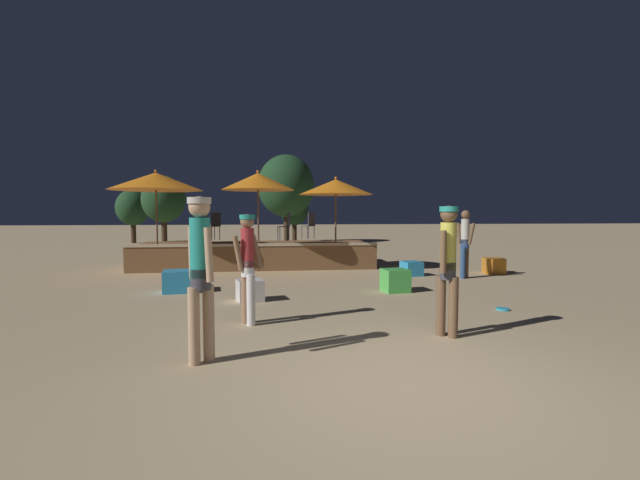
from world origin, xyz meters
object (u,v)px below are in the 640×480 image
object	(u,v)px
bistro_chair_1	(215,223)
background_tree_2	(133,208)
cube_seat_0	(494,266)
person_2	(248,263)
patio_umbrella_2	(336,187)
background_tree_0	(164,200)
cube_seat_4	(178,281)
person_0	(448,262)
patio_umbrella_1	(258,182)
cube_seat_2	(411,269)
background_tree_3	(286,186)
bistro_chair_2	(204,224)
person_3	(465,241)
patio_umbrella_0	(156,181)
background_tree_1	(294,210)
cube_seat_1	(250,290)
frisbee_disc	(503,309)
bistro_chair_0	(286,224)
person_1	(200,267)
bistro_chair_3	(310,223)
cube_seat_3	(395,280)

from	to	relation	value
bistro_chair_1	background_tree_2	size ratio (longest dim) A/B	0.30
cube_seat_0	person_2	distance (m)	8.19
patio_umbrella_2	background_tree_0	size ratio (longest dim) A/B	0.78
cube_seat_4	person_0	xyz separation A→B (m)	(4.36, -3.91, 0.80)
patio_umbrella_1	patio_umbrella_2	xyz separation A→B (m)	(2.28, 0.03, -0.14)
cube_seat_0	cube_seat_2	xyz separation A→B (m)	(-2.45, -0.15, -0.02)
bistro_chair_1	background_tree_3	world-z (taller)	background_tree_3
bistro_chair_2	person_3	bearing A→B (deg)	60.85
patio_umbrella_0	bistro_chair_1	bearing A→B (deg)	47.83
background_tree_1	patio_umbrella_0	bearing A→B (deg)	-110.79
patio_umbrella_2	background_tree_3	xyz separation A→B (m)	(-0.95, 11.60, 0.75)
bistro_chair_2	cube_seat_4	bearing A→B (deg)	-5.67
patio_umbrella_2	background_tree_0	bearing A→B (deg)	126.25
bistro_chair_2	background_tree_2	xyz separation A→B (m)	(-5.61, 11.86, 0.64)
patio_umbrella_0	person_0	bearing A→B (deg)	-52.28
cube_seat_0	background_tree_0	size ratio (longest dim) A/B	0.18
background_tree_1	patio_umbrella_1	bearing A→B (deg)	-98.29
background_tree_2	background_tree_3	bearing A→B (deg)	-8.09
background_tree_3	patio_umbrella_2	bearing A→B (deg)	-85.31
patio_umbrella_0	background_tree_0	size ratio (longest dim) A/B	0.82
cube_seat_1	background_tree_0	xyz separation A→B (m)	(-4.82, 14.07, 2.18)
cube_seat_1	frisbee_disc	world-z (taller)	cube_seat_1
frisbee_disc	cube_seat_1	bearing A→B (deg)	162.97
cube_seat_1	bistro_chair_0	bearing A→B (deg)	79.94
patio_umbrella_2	background_tree_3	distance (m)	11.67
person_2	background_tree_3	bearing A→B (deg)	142.44
background_tree_3	patio_umbrella_1	bearing A→B (deg)	-96.51
cube_seat_1	person_3	size ratio (longest dim) A/B	0.33
patio_umbrella_2	person_1	size ratio (longest dim) A/B	1.47
patio_umbrella_1	person_0	size ratio (longest dim) A/B	1.63
bistro_chair_0	bistro_chair_3	bearing A→B (deg)	147.46
person_0	cube_seat_3	bearing A→B (deg)	-50.67
patio_umbrella_0	person_3	distance (m)	8.71
cube_seat_3	background_tree_3	bearing A→B (deg)	96.24
bistro_chair_0	bistro_chair_2	size ratio (longest dim) A/B	1.00
cube_seat_1	frisbee_disc	xyz separation A→B (m)	(4.43, -1.36, -0.19)
cube_seat_1	background_tree_3	bearing A→B (deg)	84.91
background_tree_3	bistro_chair_3	bearing A→B (deg)	-87.82
cube_seat_2	frisbee_disc	distance (m)	4.20
patio_umbrella_2	cube_seat_3	distance (m)	4.34
patio_umbrella_0	cube_seat_4	world-z (taller)	patio_umbrella_0
cube_seat_4	person_0	bearing A→B (deg)	-41.87
cube_seat_3	person_1	xyz separation A→B (m)	(-3.49, -4.01, 0.85)
person_0	background_tree_1	size ratio (longest dim) A/B	0.64
cube_seat_3	bistro_chair_0	size ratio (longest dim) A/B	0.64
patio_umbrella_0	cube_seat_2	xyz separation A→B (m)	(7.03, -1.63, -2.41)
patio_umbrella_1	bistro_chair_1	distance (m)	2.64
cube_seat_4	person_2	xyz separation A→B (m)	(1.62, -2.91, 0.71)
cube_seat_2	bistro_chair_0	xyz separation A→B (m)	(-3.28, 2.49, 1.17)
background_tree_3	cube_seat_4	bearing A→B (deg)	-101.48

